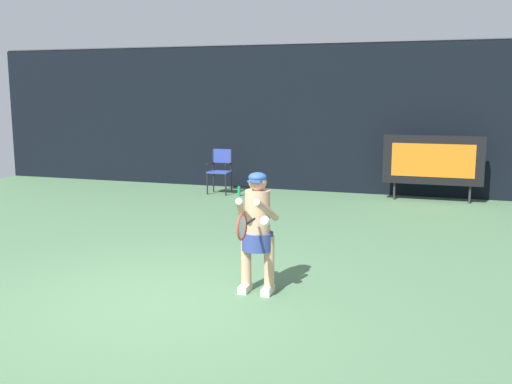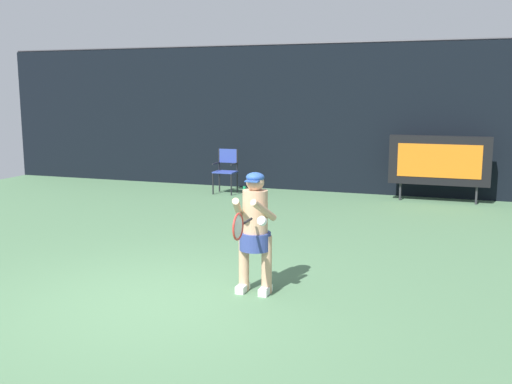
# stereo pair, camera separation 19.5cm
# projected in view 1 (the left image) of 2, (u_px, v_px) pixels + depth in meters

# --- Properties ---
(ground) EXTENTS (18.00, 22.00, 0.03)m
(ground) POSITION_uv_depth(u_px,v_px,m) (149.00, 310.00, 6.83)
(ground) COLOR #4E7651
(backdrop_screen) EXTENTS (18.00, 0.12, 3.66)m
(backdrop_screen) POSITION_uv_depth(u_px,v_px,m) (313.00, 119.00, 14.68)
(backdrop_screen) COLOR black
(backdrop_screen) RESTS_ON ground
(scoreboard) EXTENTS (2.20, 0.21, 1.50)m
(scoreboard) POSITION_uv_depth(u_px,v_px,m) (433.00, 160.00, 13.33)
(scoreboard) COLOR black
(scoreboard) RESTS_ON ground
(umpire_chair) EXTENTS (0.52, 0.44, 1.08)m
(umpire_chair) POSITION_uv_depth(u_px,v_px,m) (220.00, 168.00, 14.48)
(umpire_chair) COLOR black
(umpire_chair) RESTS_ON ground
(water_bottle) EXTENTS (0.07, 0.07, 0.27)m
(water_bottle) POSITION_uv_depth(u_px,v_px,m) (239.00, 191.00, 14.16)
(water_bottle) COLOR #1C9056
(water_bottle) RESTS_ON ground
(tennis_player) EXTENTS (0.53, 0.61, 1.51)m
(tennis_player) POSITION_uv_depth(u_px,v_px,m) (257.00, 227.00, 7.27)
(tennis_player) COLOR white
(tennis_player) RESTS_ON ground
(tennis_racket) EXTENTS (0.03, 0.60, 0.31)m
(tennis_racket) POSITION_uv_depth(u_px,v_px,m) (243.00, 226.00, 6.62)
(tennis_racket) COLOR black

